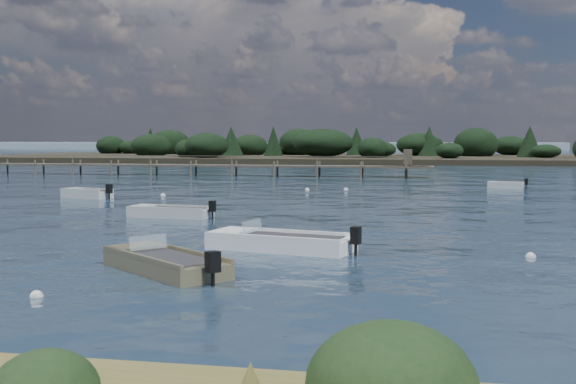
% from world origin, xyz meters
% --- Properties ---
extents(ground, '(400.00, 400.00, 0.00)m').
position_xyz_m(ground, '(0.00, 60.00, 0.00)').
color(ground, '#162534').
rests_on(ground, ground).
extents(shore_lip, '(160.00, 0.60, 0.30)m').
position_xyz_m(shore_lip, '(0.00, -12.20, 0.00)').
color(shore_lip, black).
rests_on(shore_lip, ground).
extents(dinghy_mid_grey, '(4.27, 1.84, 1.06)m').
position_xyz_m(dinghy_mid_grey, '(-6.02, 10.33, 0.14)').
color(dinghy_mid_grey, '#ADB3B4').
rests_on(dinghy_mid_grey, ground).
extents(tender_far_grey_b, '(2.93, 1.56, 0.98)m').
position_xyz_m(tender_far_grey_b, '(11.66, 34.13, 0.14)').
color(tender_far_grey_b, '#ADB3B4').
rests_on(tender_far_grey_b, ground).
extents(dinghy_near_olive, '(4.46, 4.11, 1.17)m').
position_xyz_m(dinghy_near_olive, '(-1.25, -3.03, 0.15)').
color(dinghy_near_olive, '#6B6347').
rests_on(dinghy_near_olive, ground).
extents(tender_far_grey, '(3.69, 2.24, 1.17)m').
position_xyz_m(tender_far_grey, '(-15.07, 19.93, 0.16)').
color(tender_far_grey, '#ADB3B4').
rests_on(tender_far_grey, ground).
extents(dinghy_mid_white_a, '(5.29, 2.85, 1.21)m').
position_xyz_m(dinghy_mid_white_a, '(1.11, 1.48, 0.16)').
color(dinghy_mid_white_a, white).
rests_on(dinghy_mid_white_a, ground).
extents(buoy_a, '(0.32, 0.32, 0.32)m').
position_xyz_m(buoy_a, '(-3.06, -6.65, 0.00)').
color(buoy_a, silver).
rests_on(buoy_a, ground).
extents(buoy_b, '(0.32, 0.32, 0.32)m').
position_xyz_m(buoy_b, '(9.12, 1.51, 0.00)').
color(buoy_b, silver).
rests_on(buoy_b, ground).
extents(buoy_e, '(0.32, 0.32, 0.32)m').
position_xyz_m(buoy_e, '(-2.64, 29.40, 0.00)').
color(buoy_e, silver).
rests_on(buoy_e, ground).
extents(buoy_extra_a, '(0.32, 0.32, 0.32)m').
position_xyz_m(buoy_extra_a, '(-11.04, 22.55, 0.00)').
color(buoy_extra_a, silver).
rests_on(buoy_extra_a, ground).
extents(buoy_extra_b, '(0.32, 0.32, 0.32)m').
position_xyz_m(buoy_extra_b, '(0.07, 30.26, 0.00)').
color(buoy_extra_b, silver).
rests_on(buoy_extra_b, ground).
extents(jetty, '(64.50, 3.20, 3.40)m').
position_xyz_m(jetty, '(-21.74, 47.99, 0.98)').
color(jetty, '#51483B').
rests_on(jetty, ground).
extents(far_headland, '(190.00, 40.00, 5.80)m').
position_xyz_m(far_headland, '(25.00, 100.00, 1.96)').
color(far_headland, black).
rests_on(far_headland, ground).
extents(distant_haze, '(280.00, 20.00, 2.40)m').
position_xyz_m(distant_haze, '(-90.00, 230.00, 0.00)').
color(distant_haze, '#879BA7').
rests_on(distant_haze, ground).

